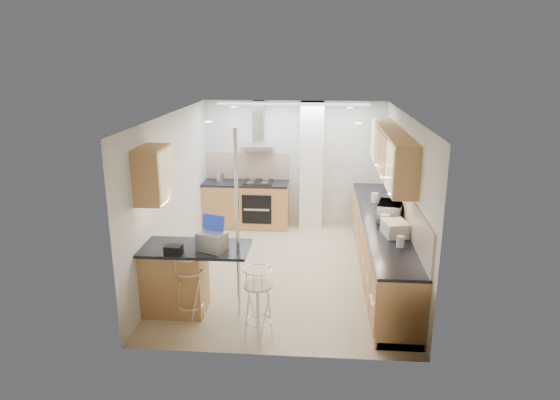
# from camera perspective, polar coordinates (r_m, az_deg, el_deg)

# --- Properties ---
(ground) EXTENTS (4.80, 4.80, 0.00)m
(ground) POSITION_cam_1_polar(r_m,az_deg,el_deg) (8.17, 0.69, -7.99)
(ground) COLOR tan
(ground) RESTS_ON ground
(room_shell) EXTENTS (3.64, 4.84, 2.51)m
(room_shell) POSITION_cam_1_polar(r_m,az_deg,el_deg) (8.02, 3.23, 3.16)
(room_shell) COLOR beige
(room_shell) RESTS_ON ground
(right_counter) EXTENTS (0.63, 4.40, 0.92)m
(right_counter) POSITION_cam_1_polar(r_m,az_deg,el_deg) (8.04, 11.48, -5.18)
(right_counter) COLOR tan
(right_counter) RESTS_ON ground
(back_counter) EXTENTS (1.70, 0.63, 0.92)m
(back_counter) POSITION_cam_1_polar(r_m,az_deg,el_deg) (10.07, -3.88, -0.48)
(back_counter) COLOR tan
(back_counter) RESTS_ON ground
(peninsula) EXTENTS (1.47, 0.72, 0.94)m
(peninsula) POSITION_cam_1_polar(r_m,az_deg,el_deg) (6.84, -9.71, -8.91)
(peninsula) COLOR tan
(peninsula) RESTS_ON ground
(microwave) EXTENTS (0.46, 0.58, 0.29)m
(microwave) POSITION_cam_1_polar(r_m,az_deg,el_deg) (7.76, 12.49, -1.32)
(microwave) COLOR silver
(microwave) RESTS_ON right_counter
(laptop) EXTENTS (0.42, 0.37, 0.24)m
(laptop) POSITION_cam_1_polar(r_m,az_deg,el_deg) (6.46, -7.78, -4.72)
(laptop) COLOR #ACAFB4
(laptop) RESTS_ON peninsula
(bag) EXTENTS (0.23, 0.18, 0.11)m
(bag) POSITION_cam_1_polar(r_m,az_deg,el_deg) (6.44, -12.08, -5.60)
(bag) COLOR black
(bag) RESTS_ON peninsula
(bar_stool_near) EXTENTS (0.42, 0.42, 0.91)m
(bar_stool_near) POSITION_cam_1_polar(r_m,az_deg,el_deg) (6.67, -10.30, -9.80)
(bar_stool_near) COLOR tan
(bar_stool_near) RESTS_ON ground
(bar_stool_end) EXTENTS (0.43, 0.43, 0.91)m
(bar_stool_end) POSITION_cam_1_polar(r_m,az_deg,el_deg) (6.20, -2.51, -11.64)
(bar_stool_end) COLOR tan
(bar_stool_end) RESTS_ON ground
(jar_a) EXTENTS (0.13, 0.13, 0.16)m
(jar_a) POSITION_cam_1_polar(r_m,az_deg,el_deg) (8.71, 10.76, 0.27)
(jar_a) COLOR beige
(jar_a) RESTS_ON right_counter
(jar_b) EXTENTS (0.14, 0.14, 0.14)m
(jar_b) POSITION_cam_1_polar(r_m,az_deg,el_deg) (8.30, 12.51, -0.67)
(jar_b) COLOR beige
(jar_b) RESTS_ON right_counter
(jar_c) EXTENTS (0.17, 0.17, 0.21)m
(jar_c) POSITION_cam_1_polar(r_m,az_deg,el_deg) (7.43, 11.91, -2.40)
(jar_c) COLOR beige
(jar_c) RESTS_ON right_counter
(jar_d) EXTENTS (0.13, 0.13, 0.15)m
(jar_d) POSITION_cam_1_polar(r_m,az_deg,el_deg) (6.76, 13.59, -4.65)
(jar_d) COLOR silver
(jar_d) RESTS_ON right_counter
(bread_bin) EXTENTS (0.38, 0.44, 0.20)m
(bread_bin) POSITION_cam_1_polar(r_m,az_deg,el_deg) (7.16, 13.01, -3.19)
(bread_bin) COLOR beige
(bread_bin) RESTS_ON right_counter
(kettle) EXTENTS (0.16, 0.16, 0.20)m
(kettle) POSITION_cam_1_polar(r_m,az_deg,el_deg) (10.01, -6.92, 2.64)
(kettle) COLOR silver
(kettle) RESTS_ON back_counter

